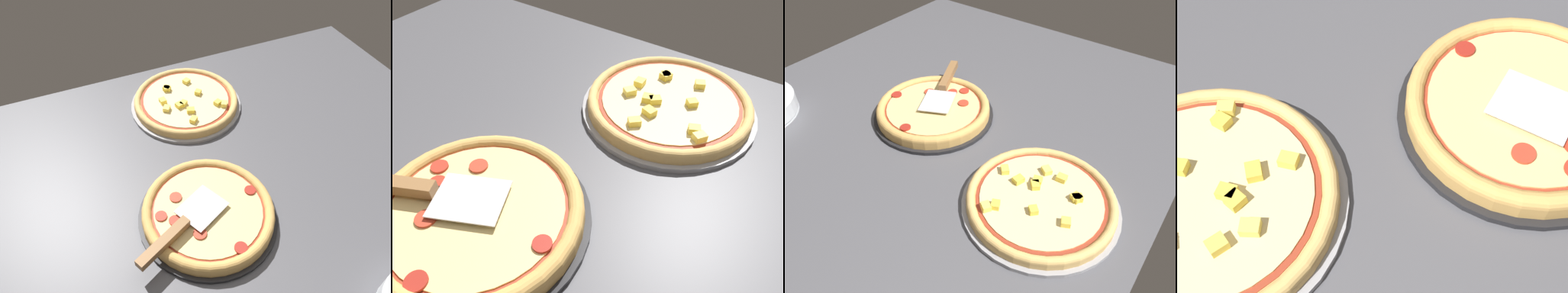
# 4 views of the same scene
# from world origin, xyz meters

# --- Properties ---
(ground_plane) EXTENTS (1.55, 1.23, 0.04)m
(ground_plane) POSITION_xyz_m (0.00, 0.00, -0.02)
(ground_plane) COLOR #4C4C51
(pizza_pan_front) EXTENTS (0.33, 0.33, 0.01)m
(pizza_pan_front) POSITION_xyz_m (-0.07, -0.02, 0.01)
(pizza_pan_front) COLOR black
(pizza_pan_front) RESTS_ON ground_plane
(pizza_front) EXTENTS (0.31, 0.31, 0.03)m
(pizza_front) POSITION_xyz_m (-0.07, -0.02, 0.03)
(pizza_front) COLOR tan
(pizza_front) RESTS_ON pizza_pan_front
(pizza_pan_back) EXTENTS (0.34, 0.34, 0.01)m
(pizza_pan_back) POSITION_xyz_m (0.04, 0.38, 0.01)
(pizza_pan_back) COLOR #939399
(pizza_pan_back) RESTS_ON ground_plane
(pizza_back) EXTENTS (0.32, 0.32, 0.03)m
(pizza_back) POSITION_xyz_m (0.04, 0.38, 0.02)
(pizza_back) COLOR #DBAD60
(pizza_back) RESTS_ON pizza_pan_back
(serving_spatula) EXTENTS (0.25, 0.16, 0.02)m
(serving_spatula) POSITION_xyz_m (-0.17, -0.06, 0.05)
(serving_spatula) COLOR silver
(serving_spatula) RESTS_ON pizza_front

